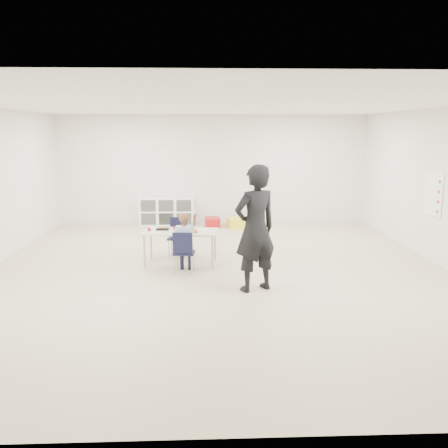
{
  "coord_description": "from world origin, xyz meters",
  "views": [
    {
      "loc": [
        -0.21,
        -7.84,
        2.39
      ],
      "look_at": [
        0.11,
        -0.04,
        0.85
      ],
      "focal_mm": 38.0,
      "sensor_mm": 36.0,
      "label": 1
    }
  ],
  "objects_px": {
    "table": "(181,247)",
    "adult": "(255,229)",
    "chair_near": "(184,252)",
    "cubby_shelf": "(167,211)",
    "child": "(184,240)"
  },
  "relations": [
    {
      "from": "cubby_shelf",
      "to": "table",
      "type": "bearing_deg",
      "value": -81.73
    },
    {
      "from": "table",
      "to": "chair_near",
      "type": "relative_size",
      "value": 1.91
    },
    {
      "from": "table",
      "to": "adult",
      "type": "height_order",
      "value": "adult"
    },
    {
      "from": "table",
      "to": "child",
      "type": "bearing_deg",
      "value": -74.83
    },
    {
      "from": "table",
      "to": "cubby_shelf",
      "type": "bearing_deg",
      "value": 104.55
    },
    {
      "from": "chair_near",
      "to": "adult",
      "type": "xyz_separation_m",
      "value": [
        1.11,
        -0.95,
        0.59
      ]
    },
    {
      "from": "table",
      "to": "adult",
      "type": "xyz_separation_m",
      "value": [
        1.2,
        -1.52,
        0.65
      ]
    },
    {
      "from": "chair_near",
      "to": "cubby_shelf",
      "type": "xyz_separation_m",
      "value": [
        -0.63,
        4.28,
        -0.02
      ]
    },
    {
      "from": "chair_near",
      "to": "child",
      "type": "relative_size",
      "value": 0.63
    },
    {
      "from": "child",
      "to": "cubby_shelf",
      "type": "bearing_deg",
      "value": 104.64
    },
    {
      "from": "child",
      "to": "adult",
      "type": "relative_size",
      "value": 0.6
    },
    {
      "from": "table",
      "to": "chair_near",
      "type": "bearing_deg",
      "value": -74.83
    },
    {
      "from": "child",
      "to": "chair_near",
      "type": "bearing_deg",
      "value": 0.0
    },
    {
      "from": "child",
      "to": "cubby_shelf",
      "type": "height_order",
      "value": "child"
    },
    {
      "from": "table",
      "to": "cubby_shelf",
      "type": "height_order",
      "value": "cubby_shelf"
    }
  ]
}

